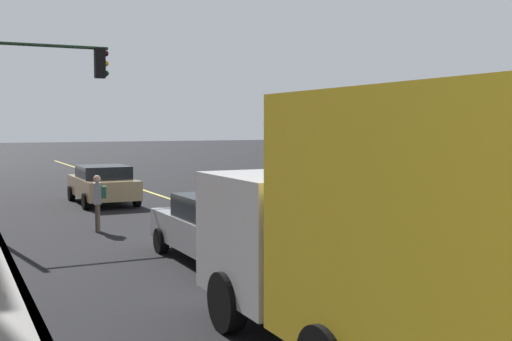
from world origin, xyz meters
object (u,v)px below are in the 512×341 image
Objects in this scene: truck_yellow at (446,244)px; pedestrian_with_backpack at (98,199)px; car_silver at (221,228)px; car_tan at (103,184)px; traffic_light_mast at (31,97)px.

truck_yellow is 13.04m from pedestrian_with_backpack.
car_silver is 2.86× the size of pedestrian_with_backpack.
traffic_light_mast is at bearing 148.41° from car_tan.
car_tan is at bearing -31.59° from traffic_light_mast.
traffic_light_mast is at bearing 10.03° from truck_yellow.
car_silver is 11.76m from car_tan.
truck_yellow reaches higher than pedestrian_with_backpack.
car_silver is 0.57× the size of truck_yellow.
car_tan is (11.76, 0.01, -0.01)m from car_silver.
pedestrian_with_backpack is at bearing -129.70° from traffic_light_mast.
car_silver is 1.03× the size of car_tan.
traffic_light_mast is (6.63, 3.16, 3.10)m from car_silver.
truck_yellow reaches higher than car_tan.
car_tan is at bearing -13.53° from pedestrian_with_backpack.
traffic_light_mast reaches higher than truck_yellow.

